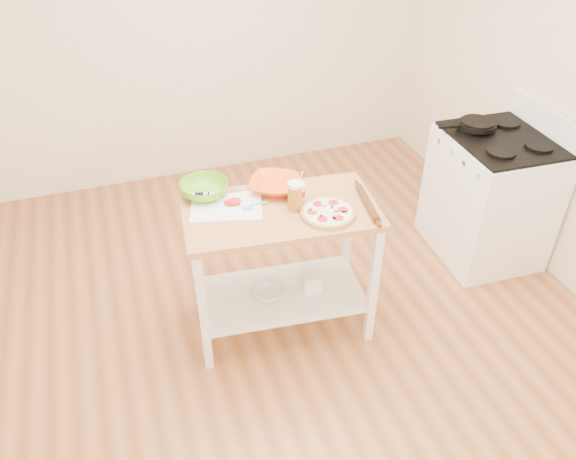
{
  "coord_description": "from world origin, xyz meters",
  "views": [
    {
      "loc": [
        -0.84,
        -2.41,
        2.67
      ],
      "look_at": [
        -0.0,
        0.02,
        0.8
      ],
      "focal_mm": 35.0,
      "sensor_mm": 36.0,
      "label": 1
    }
  ],
  "objects_px": {
    "green_bowl": "(204,189)",
    "cutting_board": "(226,206)",
    "spatula": "(253,206)",
    "pizza": "(328,213)",
    "yogurt_tub": "(297,192)",
    "beer_pint": "(295,196)",
    "rolling_pin": "(367,203)",
    "prep_island": "(281,245)",
    "skillet": "(476,124)",
    "shelf_glass_bowl": "(269,293)",
    "gas_stove": "(489,196)",
    "knife": "(212,193)",
    "shelf_bin": "(311,281)",
    "orange_bowl": "(275,185)"
  },
  "relations": [
    {
      "from": "pizza",
      "to": "orange_bowl",
      "type": "height_order",
      "value": "orange_bowl"
    },
    {
      "from": "beer_pint",
      "to": "gas_stove",
      "type": "bearing_deg",
      "value": 10.26
    },
    {
      "from": "gas_stove",
      "to": "skillet",
      "type": "height_order",
      "value": "gas_stove"
    },
    {
      "from": "knife",
      "to": "rolling_pin",
      "type": "height_order",
      "value": "rolling_pin"
    },
    {
      "from": "green_bowl",
      "to": "spatula",
      "type": "bearing_deg",
      "value": -43.22
    },
    {
      "from": "pizza",
      "to": "yogurt_tub",
      "type": "xyz_separation_m",
      "value": [
        -0.11,
        0.19,
        0.04
      ]
    },
    {
      "from": "gas_stove",
      "to": "green_bowl",
      "type": "bearing_deg",
      "value": -177.59
    },
    {
      "from": "skillet",
      "to": "beer_pint",
      "type": "height_order",
      "value": "beer_pint"
    },
    {
      "from": "prep_island",
      "to": "skillet",
      "type": "relative_size",
      "value": 2.81
    },
    {
      "from": "prep_island",
      "to": "yogurt_tub",
      "type": "height_order",
      "value": "yogurt_tub"
    },
    {
      "from": "pizza",
      "to": "spatula",
      "type": "height_order",
      "value": "pizza"
    },
    {
      "from": "spatula",
      "to": "yogurt_tub",
      "type": "bearing_deg",
      "value": -0.98
    },
    {
      "from": "yogurt_tub",
      "to": "rolling_pin",
      "type": "xyz_separation_m",
      "value": [
        0.36,
        -0.19,
        -0.04
      ]
    },
    {
      "from": "gas_stove",
      "to": "rolling_pin",
      "type": "xyz_separation_m",
      "value": [
        -1.21,
        -0.4,
        0.45
      ]
    },
    {
      "from": "green_bowl",
      "to": "shelf_bin",
      "type": "xyz_separation_m",
      "value": [
        0.57,
        -0.3,
        -0.63
      ]
    },
    {
      "from": "gas_stove",
      "to": "knife",
      "type": "height_order",
      "value": "gas_stove"
    },
    {
      "from": "pizza",
      "to": "knife",
      "type": "height_order",
      "value": "pizza"
    },
    {
      "from": "knife",
      "to": "shelf_glass_bowl",
      "type": "relative_size",
      "value": 1.39
    },
    {
      "from": "shelf_bin",
      "to": "yogurt_tub",
      "type": "bearing_deg",
      "value": 138.22
    },
    {
      "from": "gas_stove",
      "to": "yogurt_tub",
      "type": "relative_size",
      "value": 5.49
    },
    {
      "from": "orange_bowl",
      "to": "shelf_bin",
      "type": "xyz_separation_m",
      "value": [
        0.16,
        -0.22,
        -0.62
      ]
    },
    {
      "from": "beer_pint",
      "to": "shelf_bin",
      "type": "relative_size",
      "value": 1.5
    },
    {
      "from": "orange_bowl",
      "to": "yogurt_tub",
      "type": "distance_m",
      "value": 0.17
    },
    {
      "from": "pizza",
      "to": "yogurt_tub",
      "type": "bearing_deg",
      "value": 120.05
    },
    {
      "from": "green_bowl",
      "to": "cutting_board",
      "type": "bearing_deg",
      "value": -60.46
    },
    {
      "from": "shelf_glass_bowl",
      "to": "rolling_pin",
      "type": "bearing_deg",
      "value": -13.22
    },
    {
      "from": "pizza",
      "to": "shelf_glass_bowl",
      "type": "height_order",
      "value": "pizza"
    },
    {
      "from": "beer_pint",
      "to": "shelf_bin",
      "type": "bearing_deg",
      "value": 3.8
    },
    {
      "from": "knife",
      "to": "orange_bowl",
      "type": "distance_m",
      "value": 0.37
    },
    {
      "from": "gas_stove",
      "to": "rolling_pin",
      "type": "height_order",
      "value": "gas_stove"
    },
    {
      "from": "pizza",
      "to": "shelf_bin",
      "type": "relative_size",
      "value": 2.69
    },
    {
      "from": "beer_pint",
      "to": "rolling_pin",
      "type": "bearing_deg",
      "value": -15.2
    },
    {
      "from": "gas_stove",
      "to": "spatula",
      "type": "distance_m",
      "value": 1.89
    },
    {
      "from": "skillet",
      "to": "orange_bowl",
      "type": "relative_size",
      "value": 1.43
    },
    {
      "from": "spatula",
      "to": "gas_stove",
      "type": "bearing_deg",
      "value": 7.14
    },
    {
      "from": "pizza",
      "to": "gas_stove",
      "type": "bearing_deg",
      "value": 15.63
    },
    {
      "from": "rolling_pin",
      "to": "shelf_glass_bowl",
      "type": "height_order",
      "value": "rolling_pin"
    },
    {
      "from": "prep_island",
      "to": "shelf_bin",
      "type": "xyz_separation_m",
      "value": [
        0.19,
        -0.02,
        -0.33
      ]
    },
    {
      "from": "prep_island",
      "to": "beer_pint",
      "type": "relative_size",
      "value": 6.77
    },
    {
      "from": "spatula",
      "to": "shelf_bin",
      "type": "xyz_separation_m",
      "value": [
        0.34,
        -0.08,
        -0.6
      ]
    },
    {
      "from": "prep_island",
      "to": "gas_stove",
      "type": "distance_m",
      "value": 1.71
    },
    {
      "from": "skillet",
      "to": "cutting_board",
      "type": "bearing_deg",
      "value": -161.02
    },
    {
      "from": "rolling_pin",
      "to": "shelf_glass_bowl",
      "type": "xyz_separation_m",
      "value": [
        -0.56,
        0.13,
        -0.63
      ]
    },
    {
      "from": "pizza",
      "to": "cutting_board",
      "type": "distance_m",
      "value": 0.58
    },
    {
      "from": "gas_stove",
      "to": "green_bowl",
      "type": "relative_size",
      "value": 3.94
    },
    {
      "from": "beer_pint",
      "to": "rolling_pin",
      "type": "xyz_separation_m",
      "value": [
        0.4,
        -0.11,
        -0.07
      ]
    },
    {
      "from": "beer_pint",
      "to": "yogurt_tub",
      "type": "height_order",
      "value": "yogurt_tub"
    },
    {
      "from": "beer_pint",
      "to": "shelf_glass_bowl",
      "type": "relative_size",
      "value": 0.88
    },
    {
      "from": "shelf_glass_bowl",
      "to": "knife",
      "type": "bearing_deg",
      "value": 133.69
    },
    {
      "from": "green_bowl",
      "to": "beer_pint",
      "type": "bearing_deg",
      "value": -33.97
    }
  ]
}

